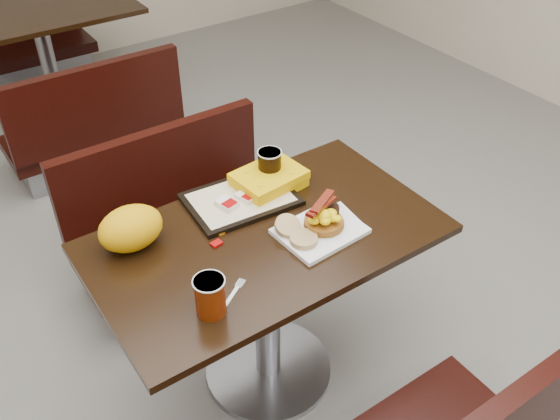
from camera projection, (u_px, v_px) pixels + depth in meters
floor at (269, 371)px, 2.57m from camera, size 6.00×7.00×0.01m
table_near at (267, 310)px, 2.33m from camera, size 1.20×0.70×0.75m
bench_near_n at (183, 218)px, 2.80m from camera, size 1.00×0.46×0.72m
table_far at (50, 67)px, 4.02m from camera, size 1.20×0.70×0.75m
bench_far_s at (88, 112)px, 3.58m from camera, size 1.00×0.46×0.72m
bench_far_n at (20, 35)px, 4.49m from camera, size 1.00×0.46×0.72m
platter at (320, 231)px, 2.11m from camera, size 0.29×0.24×0.02m
pancake_stack at (324, 222)px, 2.11m from camera, size 0.15×0.15×0.03m
sausage_patty at (327, 209)px, 2.13m from camera, size 0.08×0.08×0.01m
scrambled_eggs at (324, 218)px, 2.07m from camera, size 0.10×0.09×0.05m
bacon_strips at (321, 205)px, 2.07m from camera, size 0.18×0.13×0.01m
muffin_bottom at (304, 239)px, 2.04m from camera, size 0.10×0.10×0.02m
muffin_top at (288, 226)px, 2.08m from camera, size 0.09×0.09×0.05m
coffee_cup_near at (210, 296)px, 1.79m from camera, size 0.11×0.11×0.13m
fork at (231, 296)px, 1.87m from camera, size 0.12×0.09×0.00m
knife at (352, 215)px, 2.18m from camera, size 0.03×0.18×0.00m
condiment_syrup at (222, 232)px, 2.11m from camera, size 0.04×0.03×0.01m
condiment_ketchup at (216, 244)px, 2.06m from camera, size 0.04×0.03×0.01m
tray at (241, 199)px, 2.25m from camera, size 0.41×0.31×0.02m
hashbrown_sleeve_left at (227, 204)px, 2.20m from camera, size 0.07×0.09×0.02m
hashbrown_sleeve_right at (246, 197)px, 2.23m from camera, size 0.07×0.08×0.02m
coffee_cup_far at (270, 165)px, 2.30m from camera, size 0.11×0.11×0.12m
clamshell at (269, 180)px, 2.30m from camera, size 0.27×0.21×0.07m
paper_bag at (131, 228)px, 2.01m from camera, size 0.23×0.18×0.15m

